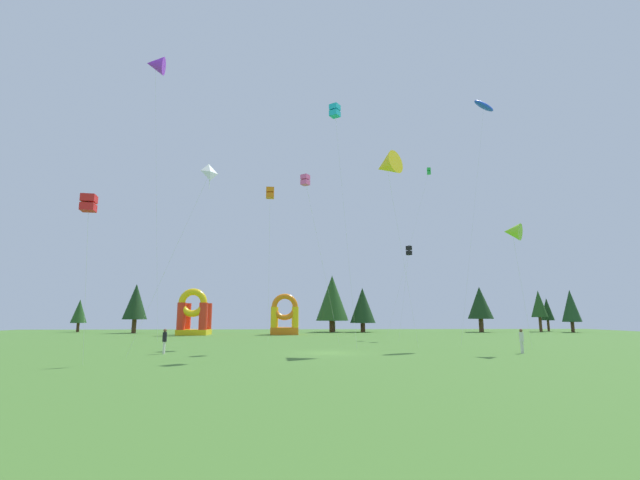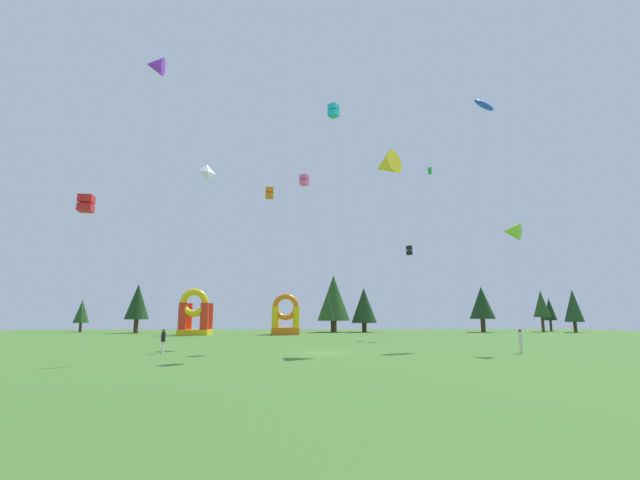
{
  "view_description": "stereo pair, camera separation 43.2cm",
  "coord_description": "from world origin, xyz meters",
  "px_view_note": "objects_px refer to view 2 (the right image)",
  "views": [
    {
      "loc": [
        -2.34,
        -34.99,
        2.86
      ],
      "look_at": [
        0.0,
        15.25,
        11.49
      ],
      "focal_mm": 24.75,
      "sensor_mm": 36.0,
      "label": 1
    },
    {
      "loc": [
        -1.91,
        -35.01,
        2.86
      ],
      "look_at": [
        0.0,
        15.25,
        11.49
      ],
      "focal_mm": 24.75,
      "sensor_mm": 36.0,
      "label": 2
    }
  ],
  "objects_px": {
    "kite_pink_box": "(304,181)",
    "person_far_side": "(521,339)",
    "kite_red_box": "(86,204)",
    "person_left_edge": "(163,339)",
    "kite_black_box": "(409,251)",
    "inflatable_orange_dome": "(286,319)",
    "kite_lime_delta": "(511,231)",
    "kite_green_box": "(429,172)",
    "kite_orange_box": "(270,193)",
    "kite_blue_parafoil": "(484,105)",
    "kite_purple_delta": "(155,66)",
    "kite_cyan_box": "(333,111)",
    "kite_yellow_delta": "(386,165)",
    "inflatable_blue_arch": "(195,317)",
    "kite_white_diamond": "(208,174)"
  },
  "relations": [
    {
      "from": "kite_yellow_delta",
      "to": "kite_cyan_box",
      "type": "height_order",
      "value": "kite_cyan_box"
    },
    {
      "from": "kite_black_box",
      "to": "inflatable_orange_dome",
      "type": "bearing_deg",
      "value": 135.1
    },
    {
      "from": "kite_black_box",
      "to": "inflatable_blue_arch",
      "type": "bearing_deg",
      "value": 153.09
    },
    {
      "from": "kite_red_box",
      "to": "kite_orange_box",
      "type": "height_order",
      "value": "kite_orange_box"
    },
    {
      "from": "kite_lime_delta",
      "to": "kite_white_diamond",
      "type": "relative_size",
      "value": 0.77
    },
    {
      "from": "kite_black_box",
      "to": "kite_green_box",
      "type": "relative_size",
      "value": 0.47
    },
    {
      "from": "kite_yellow_delta",
      "to": "kite_pink_box",
      "type": "xyz_separation_m",
      "value": [
        -7.33,
        1.65,
        -0.99
      ]
    },
    {
      "from": "inflatable_blue_arch",
      "to": "kite_orange_box",
      "type": "bearing_deg",
      "value": -62.31
    },
    {
      "from": "kite_black_box",
      "to": "kite_lime_delta",
      "type": "height_order",
      "value": "kite_black_box"
    },
    {
      "from": "inflatable_blue_arch",
      "to": "kite_lime_delta",
      "type": "bearing_deg",
      "value": -44.42
    },
    {
      "from": "kite_green_box",
      "to": "person_left_edge",
      "type": "height_order",
      "value": "kite_green_box"
    },
    {
      "from": "inflatable_orange_dome",
      "to": "kite_purple_delta",
      "type": "bearing_deg",
      "value": -112.29
    },
    {
      "from": "kite_purple_delta",
      "to": "person_far_side",
      "type": "bearing_deg",
      "value": -10.4
    },
    {
      "from": "kite_red_box",
      "to": "person_left_edge",
      "type": "xyz_separation_m",
      "value": [
        2.15,
        9.14,
        -8.22
      ]
    },
    {
      "from": "kite_lime_delta",
      "to": "kite_blue_parafoil",
      "type": "bearing_deg",
      "value": 73.9
    },
    {
      "from": "kite_red_box",
      "to": "inflatable_blue_arch",
      "type": "xyz_separation_m",
      "value": [
        -3.39,
        42.11,
        -6.61
      ]
    },
    {
      "from": "kite_purple_delta",
      "to": "kite_orange_box",
      "type": "distance_m",
      "value": 16.37
    },
    {
      "from": "person_left_edge",
      "to": "inflatable_blue_arch",
      "type": "relative_size",
      "value": 0.27
    },
    {
      "from": "kite_purple_delta",
      "to": "kite_yellow_delta",
      "type": "bearing_deg",
      "value": -4.86
    },
    {
      "from": "kite_orange_box",
      "to": "kite_green_box",
      "type": "distance_m",
      "value": 29.02
    },
    {
      "from": "kite_pink_box",
      "to": "person_far_side",
      "type": "bearing_deg",
      "value": -18.34
    },
    {
      "from": "kite_red_box",
      "to": "person_left_edge",
      "type": "relative_size",
      "value": 5.29
    },
    {
      "from": "kite_black_box",
      "to": "kite_green_box",
      "type": "distance_m",
      "value": 15.93
    },
    {
      "from": "kite_black_box",
      "to": "inflatable_orange_dome",
      "type": "xyz_separation_m",
      "value": [
        -15.58,
        15.53,
        -8.43
      ]
    },
    {
      "from": "kite_red_box",
      "to": "kite_pink_box",
      "type": "distance_m",
      "value": 19.75
    },
    {
      "from": "person_left_edge",
      "to": "person_far_side",
      "type": "relative_size",
      "value": 1.01
    },
    {
      "from": "kite_cyan_box",
      "to": "kite_white_diamond",
      "type": "bearing_deg",
      "value": -153.87
    },
    {
      "from": "kite_purple_delta",
      "to": "kite_yellow_delta",
      "type": "distance_m",
      "value": 24.25
    },
    {
      "from": "kite_yellow_delta",
      "to": "kite_green_box",
      "type": "bearing_deg",
      "value": 64.76
    },
    {
      "from": "kite_black_box",
      "to": "kite_cyan_box",
      "type": "distance_m",
      "value": 22.11
    },
    {
      "from": "kite_yellow_delta",
      "to": "kite_cyan_box",
      "type": "relative_size",
      "value": 0.83
    },
    {
      "from": "kite_purple_delta",
      "to": "kite_cyan_box",
      "type": "xyz_separation_m",
      "value": [
        17.0,
        -3.55,
        -6.12
      ]
    },
    {
      "from": "kite_blue_parafoil",
      "to": "kite_pink_box",
      "type": "height_order",
      "value": "kite_blue_parafoil"
    },
    {
      "from": "kite_green_box",
      "to": "kite_orange_box",
      "type": "bearing_deg",
      "value": -141.49
    },
    {
      "from": "kite_red_box",
      "to": "inflatable_blue_arch",
      "type": "relative_size",
      "value": 1.44
    },
    {
      "from": "person_left_edge",
      "to": "inflatable_orange_dome",
      "type": "xyz_separation_m",
      "value": [
        8.0,
        33.72,
        1.18
      ]
    },
    {
      "from": "kite_purple_delta",
      "to": "person_left_edge",
      "type": "height_order",
      "value": "kite_purple_delta"
    },
    {
      "from": "kite_yellow_delta",
      "to": "kite_black_box",
      "type": "bearing_deg",
      "value": 69.78
    },
    {
      "from": "kite_white_diamond",
      "to": "kite_cyan_box",
      "type": "bearing_deg",
      "value": 26.13
    },
    {
      "from": "kite_purple_delta",
      "to": "person_left_edge",
      "type": "bearing_deg",
      "value": -51.95
    },
    {
      "from": "kite_purple_delta",
      "to": "kite_orange_box",
      "type": "relative_size",
      "value": 1.76
    },
    {
      "from": "kite_yellow_delta",
      "to": "kite_orange_box",
      "type": "distance_m",
      "value": 12.36
    },
    {
      "from": "kite_green_box",
      "to": "inflatable_orange_dome",
      "type": "height_order",
      "value": "kite_green_box"
    },
    {
      "from": "kite_blue_parafoil",
      "to": "kite_cyan_box",
      "type": "xyz_separation_m",
      "value": [
        -17.51,
        -9.12,
        -5.48
      ]
    },
    {
      "from": "kite_green_box",
      "to": "inflatable_orange_dome",
      "type": "distance_m",
      "value": 30.7
    },
    {
      "from": "inflatable_blue_arch",
      "to": "kite_black_box",
      "type": "bearing_deg",
      "value": -26.91
    },
    {
      "from": "kite_yellow_delta",
      "to": "person_far_side",
      "type": "height_order",
      "value": "kite_yellow_delta"
    },
    {
      "from": "kite_yellow_delta",
      "to": "person_far_side",
      "type": "distance_m",
      "value": 18.16
    },
    {
      "from": "kite_orange_box",
      "to": "kite_cyan_box",
      "type": "xyz_separation_m",
      "value": [
        6.04,
        -7.48,
        5.39
      ]
    },
    {
      "from": "kite_purple_delta",
      "to": "kite_cyan_box",
      "type": "height_order",
      "value": "kite_purple_delta"
    }
  ]
}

